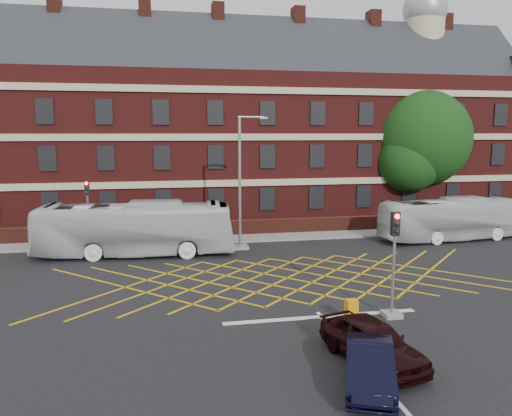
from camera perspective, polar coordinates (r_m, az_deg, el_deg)
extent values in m
plane|color=black|center=(23.83, 4.79, -9.34)|extent=(120.00, 120.00, 0.00)
cube|color=#521615|center=(44.25, -2.93, 6.88)|extent=(50.00, 12.00, 12.00)
cube|color=#212329|center=(44.48, -2.99, 14.63)|extent=(51.00, 10.61, 10.61)
cube|color=#B7A88C|center=(38.23, -1.64, 8.11)|extent=(50.00, 0.18, 0.50)
cube|color=black|center=(38.29, -1.64, 5.87)|extent=(1.20, 0.14, 1.80)
cube|color=#4E1D14|center=(44.74, -12.55, 20.24)|extent=(1.00, 1.40, 3.20)
cylinder|color=#B7A88C|center=(50.64, 18.55, 16.90)|extent=(3.60, 3.60, 6.00)
sphere|color=gray|center=(51.26, 18.75, 20.65)|extent=(4.00, 4.00, 4.00)
cube|color=#4E1D14|center=(35.99, -0.84, -2.25)|extent=(56.00, 0.50, 1.10)
cube|color=slate|center=(35.13, -0.55, -3.33)|extent=(60.00, 3.00, 0.12)
cube|color=#CC990C|center=(25.67, 3.57, -7.99)|extent=(8.22, 8.22, 0.02)
cube|color=silver|center=(20.67, 7.49, -12.22)|extent=(8.00, 0.30, 0.02)
cube|color=silver|center=(15.22, 15.78, -20.50)|extent=(0.15, 14.00, 0.02)
imported|color=silver|center=(30.73, -13.61, -2.32)|extent=(11.90, 3.74, 3.26)
imported|color=silver|center=(36.82, 21.59, -1.18)|extent=(10.62, 3.33, 2.91)
imported|color=black|center=(15.60, 12.83, -17.05)|extent=(2.65, 4.08, 1.27)
imported|color=black|center=(16.96, 13.18, -14.62)|extent=(2.69, 4.47, 1.42)
cylinder|color=black|center=(44.38, 18.17, 2.09)|extent=(0.90, 0.90, 5.24)
sphere|color=black|center=(44.13, 18.43, 7.55)|extent=(8.01, 8.01, 8.01)
sphere|color=black|center=(42.77, 17.08, 5.17)|extent=(5.21, 5.21, 5.21)
sphere|color=black|center=(45.61, 19.50, 5.75)|extent=(4.81, 4.81, 4.81)
cube|color=slate|center=(21.20, 15.22, -11.65)|extent=(0.70, 0.70, 0.20)
cylinder|color=gray|center=(20.70, 15.40, -7.36)|extent=(0.12, 0.12, 3.50)
cube|color=black|center=(20.24, 15.63, -1.77)|extent=(0.30, 0.25, 0.95)
sphere|color=#FF0C05|center=(20.06, 15.85, -0.94)|extent=(0.20, 0.20, 0.20)
cube|color=slate|center=(34.45, -18.47, -3.96)|extent=(0.70, 0.70, 0.20)
cylinder|color=gray|center=(34.14, -18.60, -1.25)|extent=(0.12, 0.12, 3.50)
cube|color=black|center=(33.87, -18.76, 2.17)|extent=(0.30, 0.25, 0.95)
sphere|color=#FF0C05|center=(33.70, -18.82, 2.68)|extent=(0.20, 0.20, 0.20)
cube|color=slate|center=(31.96, -1.83, -4.47)|extent=(1.00, 1.00, 0.20)
cylinder|color=gray|center=(31.29, -1.87, 2.76)|extent=(0.18, 0.18, 8.29)
cylinder|color=gray|center=(31.26, -0.62, 10.36)|extent=(1.60, 0.12, 0.12)
cube|color=gray|center=(31.42, 0.84, 10.26)|extent=(0.50, 0.20, 0.12)
cylinder|color=gray|center=(34.98, -21.71, -2.27)|extent=(0.10, 0.10, 2.20)
cube|color=silver|center=(34.77, -21.81, -1.00)|extent=(1.10, 0.06, 0.45)
cube|color=silver|center=(34.85, -21.76, -1.81)|extent=(1.10, 0.06, 0.40)
cube|color=silver|center=(34.93, -21.72, -2.53)|extent=(1.10, 0.06, 0.35)
cube|color=orange|center=(20.17, 10.83, -11.50)|extent=(0.44, 0.43, 0.90)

